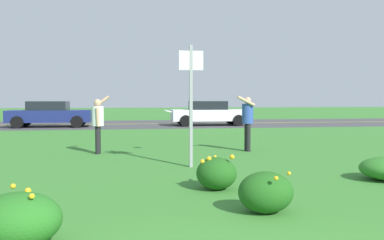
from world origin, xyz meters
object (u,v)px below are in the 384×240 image
object	(u,v)px
person_thrower_white_shirt	(98,121)
person_catcher_blue_shirt	(247,119)
car_white_center_right	(209,113)
car_navy_center_left	(50,114)
frisbee_white	(168,111)
sign_post_near_path	(191,94)

from	to	relation	value
person_thrower_white_shirt	person_catcher_blue_shirt	world-z (taller)	person_thrower_white_shirt
person_thrower_white_shirt	person_catcher_blue_shirt	size ratio (longest dim) A/B	1.00
person_thrower_white_shirt	car_white_center_right	bearing A→B (deg)	64.61
car_navy_center_left	frisbee_white	bearing A→B (deg)	-64.77
sign_post_near_path	car_navy_center_left	world-z (taller)	sign_post_near_path
person_catcher_blue_shirt	car_white_center_right	bearing A→B (deg)	84.51
sign_post_near_path	frisbee_white	world-z (taller)	sign_post_near_path
person_catcher_blue_shirt	car_white_center_right	distance (m)	11.84
person_thrower_white_shirt	frisbee_white	distance (m)	2.03
car_navy_center_left	car_white_center_right	bearing A→B (deg)	0.00
person_thrower_white_shirt	sign_post_near_path	bearing A→B (deg)	-49.08
frisbee_white	car_navy_center_left	distance (m)	13.04
person_catcher_blue_shirt	frisbee_white	distance (m)	2.42
person_catcher_blue_shirt	frisbee_white	world-z (taller)	person_catcher_blue_shirt
person_catcher_blue_shirt	car_white_center_right	size ratio (longest dim) A/B	0.37
person_thrower_white_shirt	car_navy_center_left	xyz separation A→B (m)	(-3.55, 11.68, -0.20)
person_catcher_blue_shirt	frisbee_white	size ratio (longest dim) A/B	6.94
car_navy_center_left	person_catcher_blue_shirt	bearing A→B (deg)	-55.95
frisbee_white	person_thrower_white_shirt	bearing A→B (deg)	176.89
car_navy_center_left	car_white_center_right	world-z (taller)	same
sign_post_near_path	car_navy_center_left	size ratio (longest dim) A/B	0.62
person_thrower_white_shirt	frisbee_white	world-z (taller)	person_thrower_white_shirt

